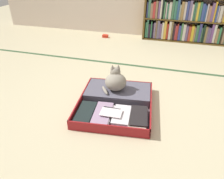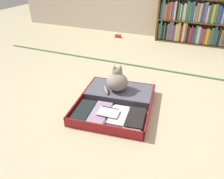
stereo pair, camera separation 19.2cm
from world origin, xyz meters
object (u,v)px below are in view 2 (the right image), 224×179
Objects in this scene: bookshelf at (204,23)px; black_cat at (117,81)px; open_suitcase at (116,101)px; small_red_pouch at (118,36)px.

black_cat is at bearing -108.42° from bookshelf.
black_cat reaches higher than open_suitcase.
open_suitcase is at bearing -71.72° from black_cat.
black_cat is (-0.05, 0.15, 0.15)m from open_suitcase.
bookshelf reaches higher than small_red_pouch.
small_red_pouch is at bearing 110.65° from open_suitcase.
bookshelf is 1.49m from small_red_pouch.
open_suitcase is 8.75× the size of small_red_pouch.
black_cat is (-0.70, -2.12, -0.17)m from bookshelf.
open_suitcase is 0.21m from black_cat.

